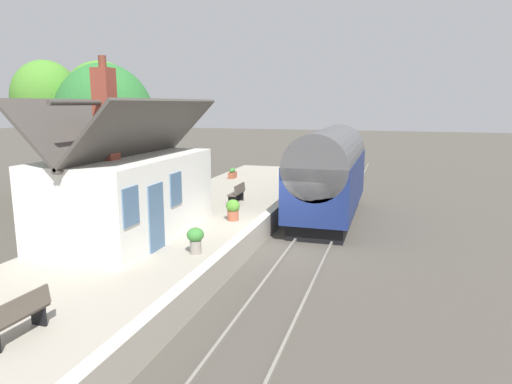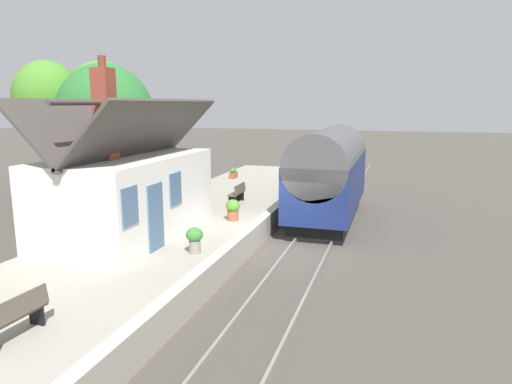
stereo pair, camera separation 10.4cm
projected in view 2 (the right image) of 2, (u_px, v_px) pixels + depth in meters
The scene contains 18 objects.
ground_plane at pixel (285, 249), 17.59m from camera, with size 160.00×160.00×0.00m, color #4C473F.
platform at pixel (190, 229), 18.63m from camera, with size 32.00×5.87×0.92m, color #A39B8C.
platform_edge_coping at pixel (256, 223), 17.76m from camera, with size 32.00×0.36×0.02m, color beige.
rail_near at pixel (328, 251), 17.11m from camera, with size 52.00×0.08×0.14m, color gray.
rail_far at pixel (290, 247), 17.53m from camera, with size 52.00×0.08×0.14m, color gray.
train at pixel (329, 174), 21.55m from camera, with size 8.67×2.73×4.32m.
station_building at pixel (128, 191), 15.96m from camera, with size 7.05×3.75×5.97m.
bench_near_building at pixel (238, 193), 21.30m from camera, with size 1.40×0.44×0.88m.
bench_by_lamp at pixel (16, 315), 8.99m from camera, with size 1.42×0.50×0.88m.
planter_corner_building at pixel (195, 238), 14.10m from camera, with size 0.53×0.53×0.88m.
planter_bench_right at pixel (233, 173), 28.39m from camera, with size 0.80×0.32×0.63m.
planter_by_door at pixel (177, 192), 21.94m from camera, with size 0.46×0.46×0.80m.
planter_under_sign at pixel (233, 209), 18.12m from camera, with size 0.54×0.54×0.83m.
station_sign_board at pixel (292, 162), 26.72m from camera, with size 0.96×0.06×1.57m.
tree_far_right at pixel (103, 105), 30.28m from camera, with size 4.92×5.16×8.15m.
tree_behind_building at pixel (91, 118), 27.04m from camera, with size 4.92×4.47×6.92m.
tree_far_left at pixel (106, 121), 22.92m from camera, with size 4.62×5.00×7.38m.
tree_mid_background at pixel (48, 99), 23.56m from camera, with size 3.38×3.39×7.59m.
Camera 2 is at (-16.46, -3.86, 5.45)m, focal length 32.46 mm.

